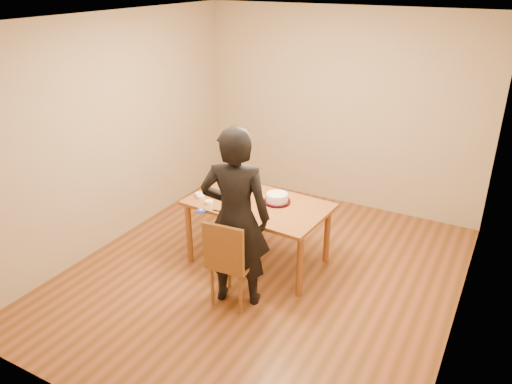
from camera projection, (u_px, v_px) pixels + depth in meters
The scene contains 16 objects.
room_shell at pixel (278, 151), 5.28m from camera, with size 4.00×4.50×2.70m.
dining_table at pixel (258, 204), 5.51m from camera, with size 1.53×0.91×0.04m, color brown.
dining_chair at pixel (234, 263), 4.94m from camera, with size 0.38×0.38×0.04m, color brown.
cake_plate at pixel (277, 202), 5.51m from camera, with size 0.30×0.30×0.02m, color #C10C36.
cake at pixel (277, 198), 5.49m from camera, with size 0.24×0.24×0.08m, color white.
frosting_dome at pixel (277, 193), 5.46m from camera, with size 0.24×0.24×0.03m, color white.
frosting_tub at pixel (235, 210), 5.24m from camera, with size 0.10×0.10×0.09m, color white.
frosting_lid at pixel (201, 211), 5.32m from camera, with size 0.11×0.11×0.01m, color navy.
frosting_dollop at pixel (201, 210), 5.31m from camera, with size 0.04×0.04×0.02m, color white.
ramekin_green at pixel (209, 202), 5.47m from camera, with size 0.09×0.09×0.04m, color white.
ramekin_yellow at pixel (199, 195), 5.66m from camera, with size 0.09×0.09×0.04m, color white.
ramekin_multi at pixel (201, 197), 5.60m from camera, with size 0.08×0.08×0.04m, color white.
candy_box_pink at pixel (234, 183), 6.00m from camera, with size 0.13×0.07×0.02m, color #E535A5.
candy_box_green at pixel (234, 181), 5.99m from camera, with size 0.13×0.06×0.02m, color #44A21D.
spatula at pixel (220, 211), 5.30m from camera, with size 0.16×0.02×0.01m, color black.
person at pixel (236, 218), 4.79m from camera, with size 0.67×0.44×1.85m, color black.
Camera 1 is at (2.19, -4.15, 3.12)m, focal length 35.00 mm.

